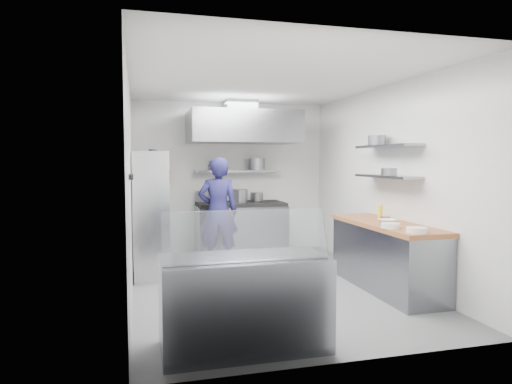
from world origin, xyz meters
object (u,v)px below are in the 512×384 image
object	(u,v)px
gas_range	(241,230)
chef	(218,212)
wire_rack	(151,214)
display_case	(244,303)

from	to	relation	value
gas_range	chef	xyz separation A→B (m)	(-0.55, -0.80, 0.44)
chef	wire_rack	world-z (taller)	wire_rack
chef	display_case	xyz separation A→B (m)	(-0.34, -3.30, -0.46)
chef	display_case	bearing A→B (deg)	92.34
gas_range	display_case	world-z (taller)	gas_range
chef	wire_rack	distance (m)	1.15
gas_range	display_case	distance (m)	4.20
gas_range	chef	size ratio (longest dim) A/B	0.90
wire_rack	display_case	bearing A→B (deg)	-75.67
gas_range	chef	distance (m)	1.06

